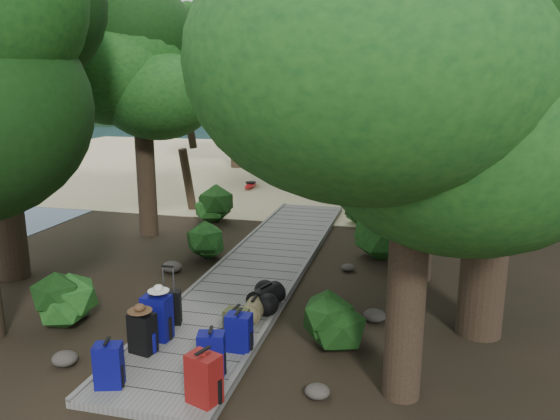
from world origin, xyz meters
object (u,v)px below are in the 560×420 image
(duffel_right_khaki, at_px, (254,309))
(suitcase_on_boardwalk, at_px, (170,307))
(backpack_right_a, at_px, (204,376))
(backpack_right_b, at_px, (211,351))
(kayak, at_px, (251,184))
(sun_lounger, at_px, (427,189))
(backpack_left_a, at_px, (109,363))
(backpack_left_b, at_px, (142,331))
(backpack_right_d, at_px, (236,323))
(lone_suitcase_on_sand, at_px, (329,193))
(backpack_left_c, at_px, (157,315))
(duffel_right_black, at_px, (266,297))
(backpack_right_c, at_px, (239,330))

(duffel_right_khaki, xyz_separation_m, suitcase_on_boardwalk, (-1.34, -0.54, 0.12))
(backpack_right_a, relative_size, suitcase_on_boardwalk, 1.26)
(backpack_right_b, height_order, suitcase_on_boardwalk, backpack_right_b)
(kayak, bearing_deg, sun_lounger, -2.82)
(backpack_left_a, height_order, duffel_right_khaki, backpack_left_a)
(backpack_left_b, height_order, backpack_right_a, backpack_right_a)
(backpack_right_a, bearing_deg, backpack_left_a, -161.79)
(backpack_right_b, distance_m, backpack_right_d, 1.09)
(duffel_right_khaki, height_order, kayak, duffel_right_khaki)
(backpack_right_b, relative_size, lone_suitcase_on_sand, 1.06)
(backpack_right_b, relative_size, kayak, 0.23)
(lone_suitcase_on_sand, bearing_deg, backpack_left_a, -110.07)
(backpack_right_d, bearing_deg, backpack_left_c, -160.63)
(backpack_left_b, distance_m, lone_suitcase_on_sand, 11.78)
(backpack_right_a, height_order, lone_suitcase_on_sand, backpack_right_a)
(backpack_right_b, bearing_deg, lone_suitcase_on_sand, 77.59)
(backpack_left_a, xyz_separation_m, backpack_left_b, (-0.02, 0.99, 0.01))
(backpack_left_a, distance_m, duffel_right_khaki, 2.87)
(backpack_left_b, relative_size, sun_lounger, 0.40)
(backpack_left_a, relative_size, suitcase_on_boardwalk, 1.16)
(lone_suitcase_on_sand, relative_size, sun_lounger, 0.37)
(duffel_right_black, distance_m, suitcase_on_boardwalk, 1.76)
(backpack_left_b, xyz_separation_m, backpack_right_d, (1.25, 0.76, -0.07))
(backpack_left_a, height_order, duffel_right_black, backpack_left_a)
(backpack_left_c, bearing_deg, backpack_right_a, -44.42)
(backpack_right_c, xyz_separation_m, kayak, (-3.86, 13.15, -0.28))
(backpack_left_c, bearing_deg, sun_lounger, 74.18)
(backpack_right_b, distance_m, duffel_right_black, 2.40)
(duffel_right_khaki, distance_m, lone_suitcase_on_sand, 10.17)
(backpack_right_c, distance_m, suitcase_on_boardwalk, 1.57)
(backpack_right_a, xyz_separation_m, sun_lounger, (2.93, 14.56, -0.19))
(backpack_right_a, distance_m, duffel_right_khaki, 2.61)
(suitcase_on_boardwalk, relative_size, sun_lounger, 0.34)
(sun_lounger, bearing_deg, backpack_left_c, -126.07)
(backpack_left_b, bearing_deg, backpack_right_c, 28.62)
(duffel_right_black, xyz_separation_m, lone_suitcase_on_sand, (-0.38, 9.67, 0.01))
(backpack_right_c, bearing_deg, lone_suitcase_on_sand, 92.06)
(backpack_left_c, height_order, duffel_right_black, backpack_left_c)
(kayak, bearing_deg, backpack_right_d, -76.33)
(duffel_right_khaki, bearing_deg, backpack_right_a, -88.61)
(duffel_right_khaki, height_order, suitcase_on_boardwalk, suitcase_on_boardwalk)
(duffel_right_khaki, bearing_deg, kayak, 106.37)
(backpack_left_b, bearing_deg, backpack_right_d, 43.27)
(backpack_left_a, distance_m, suitcase_on_boardwalk, 2.03)
(backpack_left_c, relative_size, sun_lounger, 0.46)
(backpack_right_a, distance_m, kayak, 15.11)
(backpack_right_a, relative_size, duffel_right_black, 1.11)
(backpack_left_c, distance_m, suitcase_on_boardwalk, 0.57)
(backpack_right_d, distance_m, duffel_right_khaki, 0.82)
(backpack_left_b, height_order, sun_lounger, backpack_left_b)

